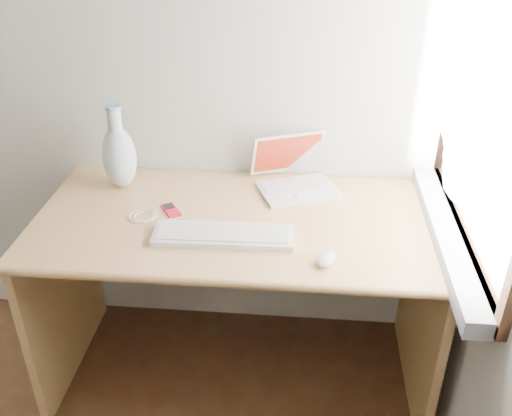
# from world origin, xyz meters

# --- Properties ---
(window) EXTENTS (0.11, 0.99, 1.10)m
(window) POSITION_xyz_m (1.72, 1.30, 1.28)
(window) COLOR white
(window) RESTS_ON right_wall
(desk) EXTENTS (1.46, 0.73, 0.77)m
(desk) POSITION_xyz_m (0.97, 1.47, 0.55)
(desk) COLOR #DBB06B
(desk) RESTS_ON floor
(laptop) EXTENTS (0.35, 0.34, 0.20)m
(laptop) POSITION_xyz_m (1.18, 1.64, 0.81)
(laptop) COLOR white
(laptop) RESTS_ON desk
(external_keyboard) EXTENTS (0.48, 0.16, 0.02)m
(external_keyboard) POSITION_xyz_m (0.94, 1.24, 0.78)
(external_keyboard) COLOR white
(external_keyboard) RESTS_ON desk
(mouse) EXTENTS (0.09, 0.10, 0.03)m
(mouse) POSITION_xyz_m (1.28, 1.13, 0.78)
(mouse) COLOR white
(mouse) RESTS_ON desk
(ipod) EXTENTS (0.09, 0.11, 0.01)m
(ipod) POSITION_xyz_m (0.72, 1.40, 0.77)
(ipod) COLOR #B30C26
(ipod) RESTS_ON desk
(cable_coil) EXTENTS (0.11, 0.11, 0.01)m
(cable_coil) POSITION_xyz_m (0.63, 1.36, 0.77)
(cable_coil) COLOR white
(cable_coil) RESTS_ON desk
(remote) EXTENTS (0.04, 0.08, 0.01)m
(remote) POSITION_xyz_m (0.73, 1.30, 0.77)
(remote) COLOR white
(remote) RESTS_ON desk
(vase) EXTENTS (0.13, 0.13, 0.34)m
(vase) POSITION_xyz_m (0.49, 1.58, 0.90)
(vase) COLOR silver
(vase) RESTS_ON desk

